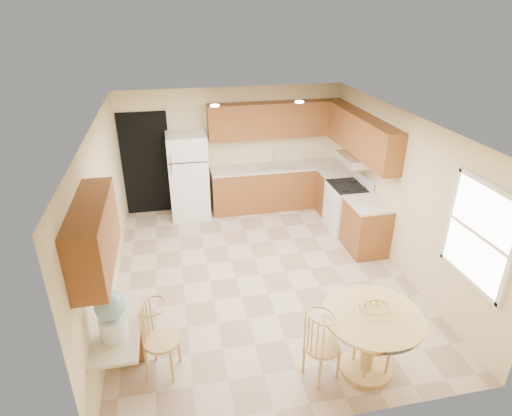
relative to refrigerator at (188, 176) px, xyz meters
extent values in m
plane|color=#C1A88C|center=(0.95, -2.40, -0.86)|extent=(5.50, 5.50, 0.00)
cube|color=white|center=(0.95, -2.40, 1.64)|extent=(4.50, 5.50, 0.02)
cube|color=beige|center=(0.95, 0.35, 0.39)|extent=(4.50, 0.02, 2.50)
cube|color=beige|center=(0.95, -5.15, 0.39)|extent=(4.50, 0.02, 2.50)
cube|color=beige|center=(-1.30, -2.40, 0.39)|extent=(0.02, 5.50, 2.50)
cube|color=beige|center=(3.20, -2.40, 0.39)|extent=(0.02, 5.50, 2.50)
cube|color=black|center=(-0.80, 0.34, 0.19)|extent=(0.90, 0.02, 2.10)
cube|color=brown|center=(1.83, 0.05, -0.42)|extent=(2.75, 0.60, 0.87)
cube|color=beige|center=(1.83, 0.05, 0.03)|extent=(2.75, 0.63, 0.04)
cube|color=brown|center=(2.90, -0.54, -0.42)|extent=(0.60, 0.59, 0.87)
cube|color=beige|center=(2.90, -0.54, 0.03)|extent=(0.63, 0.59, 0.04)
cube|color=brown|center=(2.90, -2.00, -0.42)|extent=(0.60, 0.80, 0.87)
cube|color=beige|center=(2.90, -2.00, 0.03)|extent=(0.63, 0.80, 0.04)
cube|color=brown|center=(1.83, 0.19, 0.99)|extent=(2.75, 0.33, 0.70)
cube|color=brown|center=(3.04, -1.19, 0.99)|extent=(0.33, 2.42, 0.70)
cube|color=brown|center=(-1.13, -4.00, 0.99)|extent=(0.33, 1.40, 0.70)
cube|color=silver|center=(1.80, 0.05, 0.05)|extent=(0.78, 0.44, 0.01)
cube|color=silver|center=(2.95, -1.22, 0.56)|extent=(0.50, 0.76, 0.14)
cube|color=brown|center=(-1.05, -3.72, -0.50)|extent=(0.48, 0.42, 0.72)
cube|color=beige|center=(-1.05, -4.10, -0.11)|extent=(0.50, 1.20, 0.04)
cube|color=white|center=(3.18, -4.25, 0.64)|extent=(0.05, 1.00, 1.20)
cube|color=white|center=(3.17, -4.25, 1.26)|extent=(0.05, 1.10, 0.06)
cube|color=white|center=(3.17, -4.25, 0.02)|extent=(0.05, 1.10, 0.06)
cube|color=white|center=(3.17, -4.78, 0.64)|extent=(0.05, 0.06, 1.28)
cube|color=white|center=(3.17, -3.72, 0.64)|extent=(0.05, 0.06, 1.28)
cylinder|color=white|center=(0.45, -1.20, 1.63)|extent=(0.14, 0.14, 0.02)
cylinder|color=white|center=(1.85, -1.20, 1.63)|extent=(0.14, 0.14, 0.02)
cube|color=white|center=(0.00, 0.00, 0.00)|extent=(0.76, 0.71, 1.72)
cube|color=black|center=(0.00, -0.36, 0.40)|extent=(0.74, 0.01, 0.02)
cube|color=silver|center=(-0.32, -0.37, 0.30)|extent=(0.03, 0.03, 0.18)
cube|color=silver|center=(-0.32, -0.37, 0.50)|extent=(0.03, 0.03, 0.14)
cube|color=white|center=(2.87, -1.22, -0.41)|extent=(0.65, 0.76, 0.90)
cube|color=black|center=(2.87, -1.22, 0.05)|extent=(0.64, 0.75, 0.02)
cube|color=white|center=(3.15, -1.22, 0.14)|extent=(0.06, 0.76, 0.18)
cylinder|color=#E0B970|center=(1.74, -4.60, -0.83)|extent=(0.61, 0.61, 0.07)
cylinder|color=#E0B970|center=(1.74, -4.60, -0.45)|extent=(0.15, 0.15, 0.75)
cylinder|color=#E0B970|center=(1.74, -4.60, -0.04)|extent=(1.13, 1.13, 0.04)
cylinder|color=#E0B970|center=(1.19, -4.55, -0.44)|extent=(0.39, 0.39, 0.04)
cylinder|color=#E0B970|center=(1.05, -4.41, -0.65)|extent=(0.03, 0.03, 0.42)
cylinder|color=#E0B970|center=(1.33, -4.41, -0.65)|extent=(0.03, 0.03, 0.42)
cylinder|color=#E0B970|center=(1.05, -4.69, -0.65)|extent=(0.03, 0.03, 0.42)
cylinder|color=#E0B970|center=(1.33, -4.69, -0.65)|extent=(0.03, 0.03, 0.42)
cylinder|color=#E0B970|center=(1.79, -4.60, -0.44)|extent=(0.39, 0.39, 0.04)
cylinder|color=#E0B970|center=(1.65, -4.46, -0.65)|extent=(0.03, 0.03, 0.42)
cylinder|color=#E0B970|center=(1.93, -4.46, -0.65)|extent=(0.03, 0.03, 0.42)
cylinder|color=#E0B970|center=(1.65, -4.74, -0.65)|extent=(0.03, 0.03, 0.42)
cylinder|color=#E0B970|center=(1.93, -4.74, -0.65)|extent=(0.03, 0.03, 0.42)
cylinder|color=#E0B970|center=(-0.60, -4.10, -0.41)|extent=(0.42, 0.42, 0.04)
cylinder|color=#E0B970|center=(-0.75, -3.95, -0.63)|extent=(0.04, 0.04, 0.45)
cylinder|color=#E0B970|center=(-0.45, -3.95, -0.63)|extent=(0.04, 0.04, 0.45)
cylinder|color=#E0B970|center=(-0.75, -4.25, -0.63)|extent=(0.04, 0.04, 0.45)
cylinder|color=#E0B970|center=(-0.45, -4.25, -0.63)|extent=(0.04, 0.04, 0.45)
cylinder|color=white|center=(-1.05, -4.29, 0.03)|extent=(0.29, 0.29, 0.25)
sphere|color=#7EAEC4|center=(-1.05, -4.29, 0.31)|extent=(0.31, 0.31, 0.31)
cylinder|color=#7EAEC4|center=(-1.05, -4.29, 0.51)|extent=(0.08, 0.08, 0.09)
camera|label=1|loc=(-0.30, -8.01, 3.11)|focal=30.00mm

